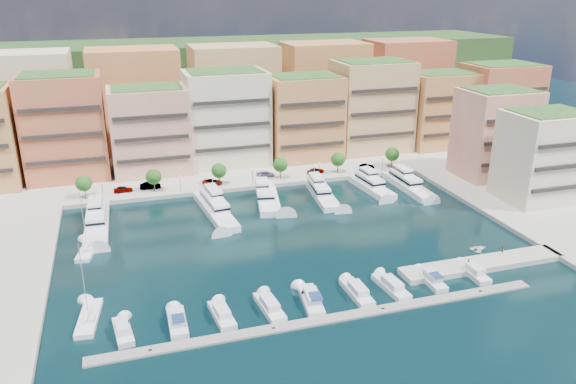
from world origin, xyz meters
name	(u,v)px	position (x,y,z in m)	size (l,w,h in m)	color
ground	(290,238)	(0.00, 0.00, 0.00)	(400.00, 400.00, 0.00)	black
north_quay	(228,155)	(0.00, 62.00, 0.00)	(220.00, 64.00, 2.00)	#9E998E
east_quay	(567,217)	(62.00, -8.00, 0.00)	(34.00, 76.00, 2.00)	#9E998E
hillside	(203,120)	(0.00, 110.00, 0.00)	(240.00, 40.00, 58.00)	#233C18
south_pontoon	(330,320)	(-3.00, -30.00, 0.00)	(72.00, 2.20, 0.35)	gray
finger_pier	(482,266)	(30.00, -22.00, 0.00)	(32.00, 5.00, 2.00)	#9E998E
apartment_1	(65,127)	(-44.00, 51.99, 14.31)	(20.00, 16.50, 26.80)	#B4653C
apartment_2	(150,130)	(-23.00, 49.99, 12.31)	(20.00, 15.50, 22.80)	#ECB083
apartment_3	(226,118)	(-2.00, 51.99, 13.81)	(22.00, 16.50, 25.80)	beige
apartment_4	(304,117)	(20.00, 49.99, 12.81)	(20.00, 15.50, 23.80)	#DA8351
apartment_5	(372,106)	(42.00, 51.99, 14.31)	(22.00, 16.50, 26.80)	tan
apartment_6	(439,109)	(64.00, 49.99, 12.31)	(20.00, 15.50, 22.80)	#C38347
apartment_7	(499,104)	(84.00, 47.99, 13.31)	(22.00, 16.50, 24.80)	#B4653C
apartment_east_a	(495,133)	(62.00, 19.99, 12.31)	(18.00, 14.50, 22.80)	#ECB083
apartment_east_b	(544,156)	(62.00, 1.99, 11.31)	(18.00, 14.50, 20.80)	beige
backblock_0	(27,106)	(-55.00, 74.00, 16.00)	(26.00, 18.00, 30.00)	beige
backblock_1	(136,100)	(-25.00, 74.00, 16.00)	(26.00, 18.00, 30.00)	#DA8351
backblock_2	(234,94)	(5.00, 74.00, 16.00)	(26.00, 18.00, 30.00)	tan
backblock_3	(324,89)	(35.00, 74.00, 16.00)	(26.00, 18.00, 30.00)	#C38347
backblock_4	(405,85)	(65.00, 74.00, 16.00)	(26.00, 18.00, 30.00)	#B4653C
tree_0	(84,183)	(-40.00, 33.50, 4.74)	(3.80, 3.80, 5.65)	#473323
tree_1	(154,177)	(-24.00, 33.50, 4.74)	(3.80, 3.80, 5.65)	#473323
tree_2	(219,171)	(-8.00, 33.50, 4.74)	(3.80, 3.80, 5.65)	#473323
tree_3	(280,165)	(8.00, 33.50, 4.74)	(3.80, 3.80, 5.65)	#473323
tree_4	(338,159)	(24.00, 33.50, 4.74)	(3.80, 3.80, 5.65)	#473323
tree_5	(392,154)	(40.00, 33.50, 4.74)	(3.80, 3.80, 5.65)	#473323
lamppost_0	(102,188)	(-36.00, 31.20, 3.83)	(0.30, 0.30, 4.20)	black
lamppost_1	(180,181)	(-18.00, 31.20, 3.83)	(0.30, 0.30, 4.20)	black
lamppost_2	(252,174)	(0.00, 31.20, 3.83)	(0.30, 0.30, 4.20)	black
lamppost_3	(320,167)	(18.00, 31.20, 3.83)	(0.30, 0.30, 4.20)	black
lamppost_4	(383,161)	(36.00, 31.20, 3.83)	(0.30, 0.30, 4.20)	black
yacht_0	(97,220)	(-37.36, 18.32, 1.21)	(5.17, 23.41, 7.30)	white
yacht_2	(215,207)	(-12.05, 18.23, 1.21)	(6.59, 23.83, 7.30)	white
yacht_3	(267,197)	(0.97, 20.82, 1.21)	(8.08, 18.45, 7.30)	white
yacht_4	(321,193)	(14.36, 20.07, 1.09)	(6.35, 19.74, 7.30)	white
yacht_5	(371,185)	(28.06, 21.39, 1.21)	(5.76, 16.92, 7.30)	white
yacht_6	(407,183)	(37.37, 19.71, 1.21)	(4.53, 20.29, 7.30)	white
cruiser_0	(123,331)	(-33.45, -24.58, 0.55)	(3.09, 7.56, 2.55)	silver
cruiser_1	(177,322)	(-25.54, -24.61, 0.57)	(2.79, 8.00, 2.66)	silver
cruiser_2	(222,315)	(-18.73, -24.59, 0.55)	(3.27, 8.17, 2.55)	silver
cruiser_3	(270,307)	(-11.09, -24.60, 0.55)	(3.36, 8.94, 2.55)	silver
cruiser_4	(311,300)	(-4.12, -24.62, 0.57)	(3.85, 9.43, 2.66)	silver
cruiser_5	(357,292)	(3.96, -24.60, 0.55)	(2.76, 8.90, 2.55)	silver
cruiser_6	(391,287)	(10.25, -24.60, 0.55)	(3.36, 9.11, 2.55)	silver
cruiser_7	(431,280)	(17.91, -24.60, 0.57)	(2.61, 7.70, 2.66)	silver
cruiser_8	(474,273)	(26.38, -24.58, 0.55)	(2.47, 7.66, 2.55)	silver
sailboat_0	(89,319)	(-38.34, -19.17, 0.31)	(4.19, 10.52, 13.20)	white
sailboat_2	(88,250)	(-39.02, 5.67, 0.31)	(4.58, 9.90, 13.20)	white
tender_3	(480,252)	(32.70, -17.39, 0.35)	(1.16, 1.34, 0.71)	beige
tender_2	(478,248)	(33.39, -16.03, 0.35)	(2.43, 3.40, 0.70)	white
car_0	(123,189)	(-31.34, 35.15, 1.77)	(1.81, 4.51, 1.54)	gray
car_1	(150,186)	(-24.87, 35.66, 1.83)	(1.76, 5.05, 1.66)	gray
car_2	(213,182)	(-9.66, 34.12, 1.70)	(2.33, 5.06, 1.41)	gray
car_3	(265,174)	(4.70, 36.16, 1.71)	(1.98, 4.86, 1.41)	gray
car_4	(316,171)	(18.15, 34.63, 1.81)	(1.92, 4.78, 1.63)	gray
car_5	(367,166)	(32.99, 34.45, 1.67)	(1.42, 4.07, 1.34)	gray
person_0	(469,263)	(26.10, -23.24, 1.86)	(0.63, 0.41, 1.72)	#223044
person_1	(502,249)	(35.62, -20.00, 1.77)	(0.75, 0.59, 1.55)	brown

